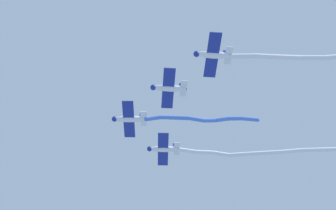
{
  "coord_description": "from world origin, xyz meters",
  "views": [
    {
      "loc": [
        4.74,
        -44.03,
        1.93
      ],
      "look_at": [
        1.4,
        1.85,
        59.74
      ],
      "focal_mm": 50.0,
      "sensor_mm": 36.0,
      "label": 1
    }
  ],
  "objects_px": {
    "airplane_right_wing": "(163,149)",
    "airplane_slot": "(213,55)",
    "airplane_lead": "(129,119)",
    "airplane_left_wing": "(169,88)"
  },
  "relations": [
    {
      "from": "airplane_right_wing",
      "to": "airplane_slot",
      "type": "height_order",
      "value": "airplane_right_wing"
    },
    {
      "from": "airplane_lead",
      "to": "airplane_left_wing",
      "type": "bearing_deg",
      "value": 135.74
    },
    {
      "from": "airplane_left_wing",
      "to": "airplane_right_wing",
      "type": "relative_size",
      "value": 1.0
    },
    {
      "from": "airplane_lead",
      "to": "airplane_left_wing",
      "type": "height_order",
      "value": "same"
    },
    {
      "from": "airplane_lead",
      "to": "airplane_right_wing",
      "type": "bearing_deg",
      "value": -128.21
    },
    {
      "from": "airplane_right_wing",
      "to": "airplane_slot",
      "type": "relative_size",
      "value": 0.99
    },
    {
      "from": "airplane_slot",
      "to": "airplane_left_wing",
      "type": "bearing_deg",
      "value": -48.21
    },
    {
      "from": "airplane_lead",
      "to": "airplane_slot",
      "type": "relative_size",
      "value": 0.99
    },
    {
      "from": "airplane_left_wing",
      "to": "airplane_right_wing",
      "type": "height_order",
      "value": "airplane_right_wing"
    },
    {
      "from": "airplane_lead",
      "to": "airplane_right_wing",
      "type": "xyz_separation_m",
      "value": [
        4.98,
        7.39,
        0.3
      ]
    }
  ]
}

